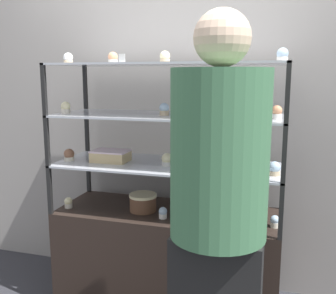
{
  "coord_description": "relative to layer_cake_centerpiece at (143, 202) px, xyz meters",
  "views": [
    {
      "loc": [
        0.68,
        -2.28,
        1.5
      ],
      "look_at": [
        0.0,
        0.0,
        1.06
      ],
      "focal_mm": 42.0,
      "sensor_mm": 36.0,
      "label": 1
    }
  ],
  "objects": [
    {
      "name": "cupcake_4",
      "position": [
        0.16,
        -0.01,
        0.29
      ],
      "size": [
        0.07,
        0.07,
        0.08
      ],
      "color": "white",
      "rests_on": "display_riser_lower"
    },
    {
      "name": "display_riser_upper",
      "position": [
        0.15,
        0.04,
        0.85
      ],
      "size": [
        1.4,
        0.53,
        0.31
      ],
      "color": "black",
      "rests_on": "display_riser_middle"
    },
    {
      "name": "display_base",
      "position": [
        0.15,
        0.04,
        -0.38
      ],
      "size": [
        1.4,
        0.53,
        0.65
      ],
      "color": "black",
      "rests_on": "ground_plane"
    },
    {
      "name": "cupcake_5",
      "position": [
        0.79,
        -0.06,
        0.29
      ],
      "size": [
        0.07,
        0.07,
        0.08
      ],
      "color": "#CCB28C",
      "rests_on": "display_riser_lower"
    },
    {
      "name": "donut_glazed",
      "position": [
        0.46,
        0.09,
        0.88
      ],
      "size": [
        0.12,
        0.12,
        0.04
      ],
      "color": "#EFE5CC",
      "rests_on": "display_riser_upper"
    },
    {
      "name": "cupcake_7",
      "position": [
        0.15,
        -0.01,
        0.59
      ],
      "size": [
        0.06,
        0.06,
        0.07
      ],
      "color": "#CCB28C",
      "rests_on": "display_riser_middle"
    },
    {
      "name": "cupcake_3",
      "position": [
        -0.48,
        -0.05,
        0.29
      ],
      "size": [
        0.07,
        0.07,
        0.08
      ],
      "color": "beige",
      "rests_on": "display_riser_lower"
    },
    {
      "name": "display_riser_lower",
      "position": [
        0.15,
        0.04,
        0.23
      ],
      "size": [
        1.4,
        0.53,
        0.31
      ],
      "color": "black",
      "rests_on": "display_base"
    },
    {
      "name": "price_tag_2",
      "position": [
        0.32,
        -0.21,
        0.58
      ],
      "size": [
        0.04,
        0.0,
        0.04
      ],
      "color": "white",
      "rests_on": "display_riser_middle"
    },
    {
      "name": "back_wall",
      "position": [
        0.15,
        0.45,
        0.6
      ],
      "size": [
        8.0,
        0.05,
        2.6
      ],
      "color": "gray",
      "rests_on": "ground_plane"
    },
    {
      "name": "cupcake_9",
      "position": [
        -0.49,
        -0.0,
        0.9
      ],
      "size": [
        0.06,
        0.06,
        0.07
      ],
      "color": "#CCB28C",
      "rests_on": "display_riser_upper"
    },
    {
      "name": "cupcake_6",
      "position": [
        -0.48,
        -0.07,
        0.59
      ],
      "size": [
        0.06,
        0.06,
        0.07
      ],
      "color": "beige",
      "rests_on": "display_riser_middle"
    },
    {
      "name": "cupcake_13",
      "position": [
        0.81,
        -0.1,
        0.9
      ],
      "size": [
        0.06,
        0.06,
        0.07
      ],
      "color": "white",
      "rests_on": "display_riser_upper"
    },
    {
      "name": "cupcake_1",
      "position": [
        0.16,
        -0.09,
        -0.02
      ],
      "size": [
        0.05,
        0.05,
        0.07
      ],
      "color": "white",
      "rests_on": "display_base"
    },
    {
      "name": "price_tag_1",
      "position": [
        0.28,
        -0.21,
        0.27
      ],
      "size": [
        0.04,
        0.0,
        0.04
      ],
      "color": "white",
      "rests_on": "display_riser_lower"
    },
    {
      "name": "price_tag_3",
      "position": [
        -0.04,
        -0.21,
        0.89
      ],
      "size": [
        0.04,
        0.0,
        0.04
      ],
      "color": "white",
      "rests_on": "display_riser_upper"
    },
    {
      "name": "cupcake_0",
      "position": [
        -0.49,
        -0.08,
        -0.02
      ],
      "size": [
        0.05,
        0.05,
        0.07
      ],
      "color": "beige",
      "rests_on": "display_base"
    },
    {
      "name": "sheet_cake_frosted",
      "position": [
        -0.22,
        0.01,
        0.29
      ],
      "size": [
        0.23,
        0.16,
        0.07
      ],
      "color": "#DBBC84",
      "rests_on": "display_riser_lower"
    },
    {
      "name": "cupcake_2",
      "position": [
        0.81,
        -0.05,
        -0.02
      ],
      "size": [
        0.05,
        0.05,
        0.07
      ],
      "color": "beige",
      "rests_on": "display_base"
    },
    {
      "name": "cupcake_10",
      "position": [
        -0.18,
        -0.01,
        0.9
      ],
      "size": [
        0.06,
        0.06,
        0.07
      ],
      "color": "white",
      "rests_on": "display_riser_upper"
    },
    {
      "name": "customer_figure",
      "position": [
        0.58,
        -0.65,
        0.24
      ],
      "size": [
        0.41,
        0.41,
        1.76
      ],
      "color": "black",
      "rests_on": "ground_plane"
    },
    {
      "name": "display_riser_middle",
      "position": [
        0.15,
        0.04,
        0.54
      ],
      "size": [
        1.4,
        0.53,
        0.31
      ],
      "color": "black",
      "rests_on": "display_riser_lower"
    },
    {
      "name": "price_tag_0",
      "position": [
        0.34,
        -0.21,
        -0.03
      ],
      "size": [
        0.04,
        0.0,
        0.04
      ],
      "color": "white",
      "rests_on": "display_base"
    },
    {
      "name": "cupcake_8",
      "position": [
        0.79,
        -0.02,
        0.59
      ],
      "size": [
        0.06,
        0.06,
        0.07
      ],
      "color": "white",
      "rests_on": "display_riser_middle"
    },
    {
      "name": "cupcake_11",
      "position": [
        0.15,
        -0.03,
        0.9
      ],
      "size": [
        0.06,
        0.06,
        0.07
      ],
      "color": "#CCB28C",
      "rests_on": "display_riser_upper"
    },
    {
      "name": "cupcake_12",
      "position": [
        0.48,
        -0.08,
        0.9
      ],
      "size": [
        0.06,
        0.06,
        0.07
      ],
      "color": "beige",
      "rests_on": "display_riser_upper"
    },
    {
      "name": "layer_cake_centerpiece",
      "position": [
        0.0,
        0.0,
        0.0
      ],
      "size": [
        0.18,
        0.18,
        0.11
      ],
      "color": "brown",
      "rests_on": "display_base"
    }
  ]
}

